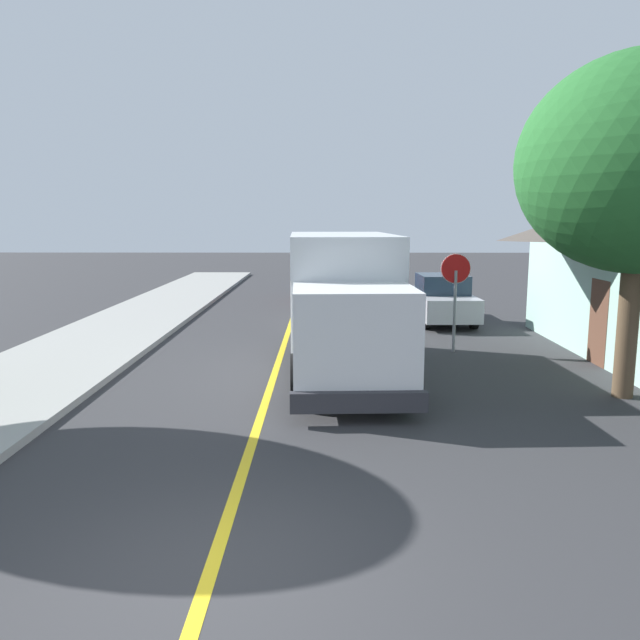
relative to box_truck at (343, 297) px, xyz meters
name	(u,v)px	position (x,y,z in m)	size (l,w,h in m)	color
ground_plane	(210,575)	(-1.59, -8.47, -1.77)	(120.00, 120.00, 0.00)	#303033
centre_line_yellow	(280,357)	(-1.59, 1.53, -1.76)	(0.16, 56.00, 0.01)	gold
box_truck	(343,297)	(0.00, 0.00, 0.00)	(2.71, 7.28, 3.20)	silver
parked_car_near	(341,298)	(0.16, 7.42, -0.97)	(1.93, 4.45, 1.67)	silver
parked_car_mid	(342,282)	(0.32, 13.00, -0.97)	(1.92, 4.45, 1.67)	maroon
parked_car_far	(347,271)	(0.74, 18.67, -0.97)	(1.99, 4.47, 1.67)	#2D4793
parked_car_furthest	(344,264)	(0.75, 24.38, -0.97)	(1.84, 4.42, 1.67)	black
parked_van_across	(441,300)	(3.61, 7.13, -0.97)	(1.92, 4.45, 1.67)	#B7B7BC
stop_sign	(455,283)	(3.05, 2.26, 0.09)	(0.80, 0.10, 2.65)	gray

